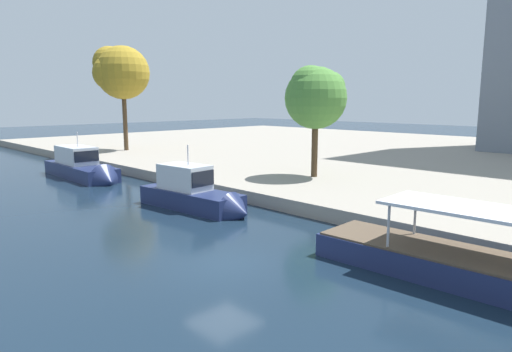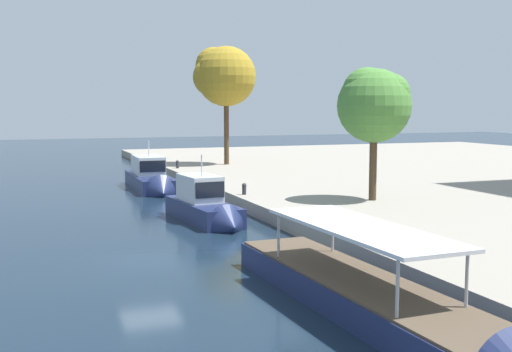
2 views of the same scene
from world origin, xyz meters
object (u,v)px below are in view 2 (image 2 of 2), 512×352
object	(u,v)px
mooring_bollard_1	(244,188)
tree_1	(374,102)
mooring_bollard_0	(177,164)
tree_4	(222,75)
motor_yacht_1	(206,210)
motor_yacht_0	(151,181)
tour_boat_2	(376,305)

from	to	relation	value
mooring_bollard_1	tree_1	xyz separation A→B (m)	(5.17, 6.56, 5.60)
mooring_bollard_1	tree_1	bearing A→B (deg)	51.74
mooring_bollard_0	tree_1	distance (m)	25.83
tree_1	tree_4	bearing A→B (deg)	-177.42
motor_yacht_1	mooring_bollard_1	distance (m)	5.94
motor_yacht_1	mooring_bollard_1	xyz separation A→B (m)	(-4.47, 3.88, 0.51)
motor_yacht_1	motor_yacht_0	bearing A→B (deg)	174.96
tree_1	tour_boat_2	bearing A→B (deg)	-30.44
mooring_bollard_0	tree_1	bearing A→B (deg)	14.70
tour_boat_2	tree_1	world-z (taller)	tree_1
motor_yacht_0	tour_boat_2	size ratio (longest dim) A/B	0.71
mooring_bollard_0	motor_yacht_0	bearing A→B (deg)	-26.96
motor_yacht_0	tour_boat_2	xyz separation A→B (m)	(33.51, 0.40, -0.29)
mooring_bollard_1	tree_1	world-z (taller)	tree_1
mooring_bollard_0	mooring_bollard_1	bearing A→B (deg)	-0.47
mooring_bollard_1	tree_4	distance (m)	23.92
mooring_bollard_0	tree_4	distance (m)	10.23
tour_boat_2	tree_4	world-z (taller)	tree_4
tree_1	tree_4	xyz separation A→B (m)	(-26.91, -1.21, 2.83)
tree_1	mooring_bollard_1	bearing A→B (deg)	-128.26
mooring_bollard_1	tree_4	world-z (taller)	tree_4
motor_yacht_0	mooring_bollard_0	distance (m)	9.09
tree_4	tree_1	bearing A→B (deg)	2.58
mooring_bollard_1	mooring_bollard_0	bearing A→B (deg)	179.53
mooring_bollard_0	tree_4	bearing A→B (deg)	115.89
mooring_bollard_0	tour_boat_2	bearing A→B (deg)	-5.10
tree_4	tour_boat_2	bearing A→B (deg)	-11.41
motor_yacht_1	tree_1	distance (m)	12.12
motor_yacht_1	tree_1	world-z (taller)	tree_1
motor_yacht_1	tree_4	distance (m)	29.19
tour_boat_2	motor_yacht_0	bearing A→B (deg)	178.57
motor_yacht_1	tour_boat_2	xyz separation A→B (m)	(17.92, 0.32, -0.32)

